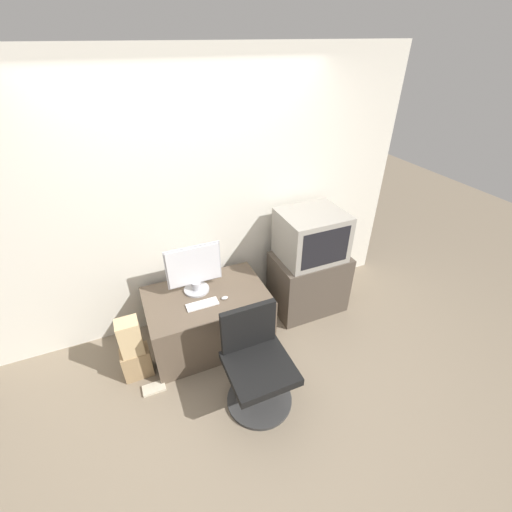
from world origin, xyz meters
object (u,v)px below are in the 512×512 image
at_px(keyboard, 202,304).
at_px(cardboard_box_lower, 137,362).
at_px(mouse, 225,298).
at_px(book, 154,388).
at_px(crt_tv, 311,235).
at_px(office_chair, 257,366).
at_px(main_monitor, 194,270).

distance_m(keyboard, cardboard_box_lower, 0.79).
bearing_deg(mouse, book, -161.38).
distance_m(cardboard_box_lower, book, 0.28).
relative_size(crt_tv, office_chair, 0.73).
height_order(main_monitor, crt_tv, crt_tv).
height_order(keyboard, mouse, mouse).
relative_size(keyboard, cardboard_box_lower, 0.99).
xyz_separation_m(office_chair, cardboard_box_lower, (-0.91, 0.64, -0.23)).
xyz_separation_m(keyboard, office_chair, (0.25, -0.68, -0.20)).
bearing_deg(office_chair, keyboard, 109.92).
distance_m(main_monitor, cardboard_box_lower, 0.98).
height_order(keyboard, crt_tv, crt_tv).
distance_m(mouse, cardboard_box_lower, 0.98).
height_order(crt_tv, book, crt_tv).
height_order(keyboard, office_chair, office_chair).
bearing_deg(keyboard, office_chair, -70.08).
bearing_deg(main_monitor, office_chair, -75.39).
relative_size(mouse, cardboard_box_lower, 0.21).
bearing_deg(office_chair, main_monitor, 104.61).
height_order(cardboard_box_lower, book, cardboard_box_lower).
distance_m(main_monitor, book, 1.10).
bearing_deg(keyboard, book, -155.04).
xyz_separation_m(main_monitor, book, (-0.58, -0.49, -0.80)).
xyz_separation_m(keyboard, mouse, (0.21, -0.00, 0.01)).
xyz_separation_m(main_monitor, office_chair, (0.24, -0.91, -0.43)).
distance_m(main_monitor, crt_tv, 1.22).
height_order(crt_tv, cardboard_box_lower, crt_tv).
bearing_deg(mouse, office_chair, -87.27).
bearing_deg(office_chair, crt_tv, 41.64).
height_order(main_monitor, book, main_monitor).
xyz_separation_m(mouse, crt_tv, (1.01, 0.19, 0.33)).
distance_m(crt_tv, book, 2.06).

